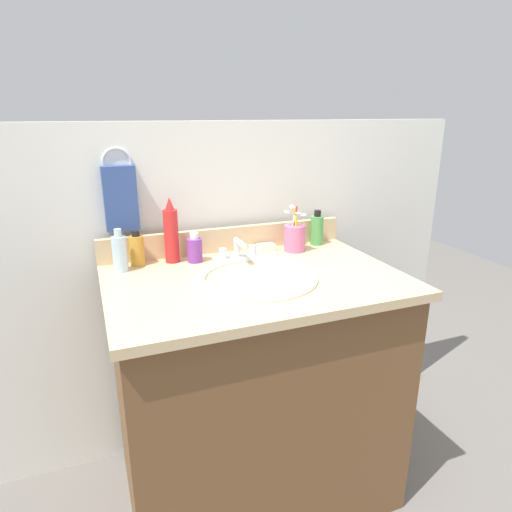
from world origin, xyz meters
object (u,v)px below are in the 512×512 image
bottle_toner_green (317,229)px  cup_pink (295,237)px  soap_bar (266,247)px  bottle_spray_red (171,233)px  bottle_cream_purple (195,249)px  hand_towel (121,199)px  bottle_gel_clear (120,253)px  bottle_oil_amber (137,250)px  faucet (238,253)px

bottle_toner_green → cup_pink: size_ratio=0.79×
soap_bar → bottle_toner_green: bearing=0.3°
bottle_spray_red → cup_pink: 0.46m
bottle_cream_purple → bottle_toner_green: size_ratio=0.76×
bottle_toner_green → hand_towel: bearing=174.6°
soap_bar → bottle_spray_red: bearing=-179.0°
bottle_cream_purple → bottle_gel_clear: (-0.25, -0.01, 0.02)m
bottle_cream_purple → bottle_gel_clear: size_ratio=0.73×
bottle_cream_purple → bottle_spray_red: bottle_spray_red is taller
bottle_oil_amber → cup_pink: 0.57m
bottle_cream_purple → cup_pink: bearing=-1.6°
bottle_gel_clear → bottle_oil_amber: 0.07m
bottle_cream_purple → bottle_oil_amber: size_ratio=0.86×
faucet → bottle_spray_red: 0.24m
bottle_gel_clear → bottle_cream_purple: bearing=1.7°
bottle_spray_red → bottle_cream_purple: bearing=-20.8°
hand_towel → bottle_spray_red: (0.15, -0.08, -0.12)m
faucet → cup_pink: bearing=7.9°
hand_towel → bottle_oil_amber: bearing=-64.5°
faucet → bottle_cream_purple: 0.15m
hand_towel → bottle_gel_clear: hand_towel is taller
hand_towel → bottle_gel_clear: size_ratio=1.54×
bottle_cream_purple → bottle_toner_green: 0.50m
bottle_cream_purple → bottle_spray_red: size_ratio=0.45×
bottle_cream_purple → soap_bar: bottle_cream_purple is taller
bottle_cream_purple → cup_pink: size_ratio=0.60×
hand_towel → bottle_spray_red: hand_towel is taller
hand_towel → soap_bar: 0.55m
bottle_oil_amber → cup_pink: size_ratio=0.69×
bottle_toner_green → cup_pink: 0.13m
bottle_toner_green → bottle_cream_purple: bearing=-176.0°
bottle_spray_red → bottle_oil_amber: 0.13m
cup_pink → bottle_gel_clear: bearing=179.7°
hand_towel → bottle_toner_green: (0.72, -0.07, -0.16)m
bottle_gel_clear → bottle_oil_amber: (0.06, 0.04, -0.01)m
bottle_toner_green → cup_pink: bearing=-159.0°
bottle_spray_red → bottle_gel_clear: bearing=-168.8°
hand_towel → cup_pink: bearing=-10.7°
bottle_toner_green → bottle_gel_clear: bearing=-176.8°
bottle_gel_clear → cup_pink: bearing=-0.3°
bottle_spray_red → bottle_toner_green: 0.57m
hand_towel → bottle_toner_green: 0.74m
bottle_gel_clear → bottle_oil_amber: bearing=36.5°
bottle_spray_red → cup_pink: bearing=-4.8°
hand_towel → soap_bar: (0.51, -0.07, -0.21)m
bottle_cream_purple → bottle_toner_green: (0.50, 0.03, 0.02)m
bottle_toner_green → soap_bar: (-0.22, -0.00, -0.05)m
bottle_spray_red → bottle_oil_amber: bottle_spray_red is taller
bottle_cream_purple → bottle_toner_green: bearing=4.0°
hand_towel → bottle_cream_purple: 0.30m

